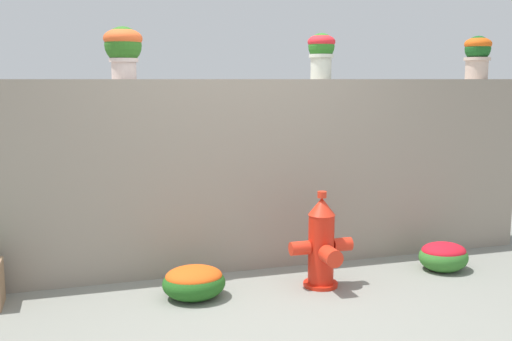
{
  "coord_description": "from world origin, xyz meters",
  "views": [
    {
      "loc": [
        -1.25,
        -3.69,
        1.64
      ],
      "look_at": [
        0.16,
        0.98,
        0.88
      ],
      "focal_mm": 41.08,
      "sensor_mm": 36.0,
      "label": 1
    }
  ],
  "objects_px": {
    "potted_plant_2": "(321,51)",
    "potted_plant_3": "(478,53)",
    "potted_plant_1": "(123,47)",
    "flower_bush_right": "(194,281)",
    "flower_bush_left": "(443,255)",
    "fire_hydrant": "(322,245)"
  },
  "relations": [
    {
      "from": "flower_bush_right",
      "to": "flower_bush_left",
      "type": "bearing_deg",
      "value": 0.46
    },
    {
      "from": "potted_plant_3",
      "to": "flower_bush_left",
      "type": "height_order",
      "value": "potted_plant_3"
    },
    {
      "from": "potted_plant_2",
      "to": "potted_plant_3",
      "type": "height_order",
      "value": "potted_plant_3"
    },
    {
      "from": "flower_bush_left",
      "to": "flower_bush_right",
      "type": "distance_m",
      "value": 2.2
    },
    {
      "from": "flower_bush_left",
      "to": "potted_plant_2",
      "type": "bearing_deg",
      "value": 144.81
    },
    {
      "from": "flower_bush_left",
      "to": "fire_hydrant",
      "type": "bearing_deg",
      "value": -176.39
    },
    {
      "from": "potted_plant_1",
      "to": "flower_bush_right",
      "type": "xyz_separation_m",
      "value": [
        0.41,
        -0.67,
        -1.77
      ]
    },
    {
      "from": "fire_hydrant",
      "to": "flower_bush_right",
      "type": "bearing_deg",
      "value": 176.82
    },
    {
      "from": "flower_bush_left",
      "to": "potted_plant_1",
      "type": "bearing_deg",
      "value": 165.93
    },
    {
      "from": "potted_plant_3",
      "to": "flower_bush_left",
      "type": "distance_m",
      "value": 2.01
    },
    {
      "from": "potted_plant_1",
      "to": "flower_bush_left",
      "type": "distance_m",
      "value": 3.22
    },
    {
      "from": "potted_plant_2",
      "to": "flower_bush_right",
      "type": "xyz_separation_m",
      "value": [
        -1.29,
        -0.66,
        -1.75
      ]
    },
    {
      "from": "flower_bush_left",
      "to": "flower_bush_right",
      "type": "height_order",
      "value": "same"
    },
    {
      "from": "flower_bush_left",
      "to": "flower_bush_right",
      "type": "xyz_separation_m",
      "value": [
        -2.2,
        -0.02,
        -0.0
      ]
    },
    {
      "from": "potted_plant_3",
      "to": "fire_hydrant",
      "type": "xyz_separation_m",
      "value": [
        -1.9,
        -0.73,
        -1.54
      ]
    },
    {
      "from": "potted_plant_3",
      "to": "potted_plant_2",
      "type": "bearing_deg",
      "value": -179.43
    },
    {
      "from": "potted_plant_1",
      "to": "potted_plant_2",
      "type": "bearing_deg",
      "value": -0.52
    },
    {
      "from": "potted_plant_3",
      "to": "flower_bush_right",
      "type": "relative_size",
      "value": 0.86
    },
    {
      "from": "potted_plant_3",
      "to": "fire_hydrant",
      "type": "distance_m",
      "value": 2.56
    },
    {
      "from": "potted_plant_3",
      "to": "fire_hydrant",
      "type": "height_order",
      "value": "potted_plant_3"
    },
    {
      "from": "potted_plant_3",
      "to": "flower_bush_left",
      "type": "xyz_separation_m",
      "value": [
        -0.73,
        -0.65,
        -1.75
      ]
    },
    {
      "from": "flower_bush_left",
      "to": "flower_bush_right",
      "type": "bearing_deg",
      "value": -179.54
    }
  ]
}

